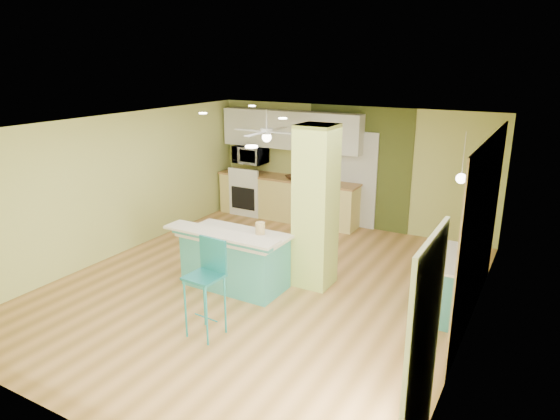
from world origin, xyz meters
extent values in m
cube|color=#9E6F37|center=(0.00, 0.00, -0.01)|extent=(6.00, 7.00, 0.01)
cube|color=white|center=(0.00, 0.00, 2.50)|extent=(6.00, 7.00, 0.01)
cube|color=#C2C86B|center=(0.00, 3.50, 1.25)|extent=(6.00, 0.01, 2.50)
cube|color=#C2C86B|center=(0.00, -3.50, 1.25)|extent=(6.00, 0.01, 2.50)
cube|color=#C2C86B|center=(-3.00, 0.00, 1.25)|extent=(0.01, 7.00, 2.50)
cube|color=#C2C86B|center=(3.00, 0.00, 1.25)|extent=(0.01, 7.00, 2.50)
cube|color=#8F7052|center=(2.99, 0.60, 1.25)|extent=(0.02, 3.40, 2.50)
cube|color=#485321|center=(0.20, 3.49, 1.25)|extent=(2.20, 0.02, 2.50)
cube|color=silver|center=(0.20, 3.46, 1.00)|extent=(0.82, 0.05, 2.00)
cube|color=white|center=(2.97, -2.30, 1.05)|extent=(0.04, 1.08, 2.10)
cube|color=#B5C95D|center=(0.65, 0.50, 1.25)|extent=(0.55, 0.55, 2.50)
cube|color=#EFDA7D|center=(-1.30, 3.20, 0.45)|extent=(3.20, 0.60, 0.90)
cube|color=#A26C37|center=(-1.30, 3.20, 0.92)|extent=(3.25, 0.63, 0.04)
cube|color=white|center=(-2.25, 3.20, 0.45)|extent=(0.76, 0.64, 0.90)
cube|color=black|center=(-2.25, 2.87, 0.42)|extent=(0.59, 0.02, 0.50)
cube|color=white|center=(-2.25, 2.90, 0.99)|extent=(0.76, 0.06, 0.18)
cube|color=white|center=(-1.30, 3.32, 1.95)|extent=(3.20, 0.34, 0.80)
imported|color=white|center=(-2.25, 3.20, 1.35)|extent=(0.70, 0.48, 0.39)
cylinder|color=white|center=(-1.10, 2.00, 2.30)|extent=(0.03, 0.03, 0.40)
cylinder|color=white|center=(-1.10, 2.00, 2.10)|extent=(0.24, 0.24, 0.10)
sphere|color=white|center=(-1.10, 2.00, 1.98)|extent=(0.18, 0.18, 0.18)
cylinder|color=silver|center=(2.65, 0.75, 2.19)|extent=(0.01, 0.01, 0.62)
sphere|color=white|center=(2.65, 0.75, 1.88)|extent=(0.14, 0.14, 0.14)
cube|color=brown|center=(2.96, 0.80, 1.55)|extent=(0.03, 0.90, 0.70)
cube|color=teal|center=(-0.38, -0.18, 0.41)|extent=(1.54, 0.78, 0.81)
cube|color=beige|center=(-0.38, -0.18, 0.83)|extent=(1.63, 0.87, 0.05)
cube|color=teal|center=(-0.38, -0.54, 0.91)|extent=(1.73, 0.15, 0.12)
cube|color=beige|center=(-0.38, -0.54, 0.97)|extent=(1.85, 0.40, 0.04)
cylinder|color=teal|center=(-0.08, -1.73, 0.40)|extent=(0.03, 0.03, 0.79)
cylinder|color=teal|center=(0.27, -1.75, 0.40)|extent=(0.03, 0.03, 0.79)
cylinder|color=teal|center=(-0.05, -1.38, 0.40)|extent=(0.03, 0.03, 0.79)
cylinder|color=teal|center=(0.30, -1.40, 0.40)|extent=(0.03, 0.03, 0.79)
cube|color=teal|center=(0.11, -1.56, 0.81)|extent=(0.45, 0.45, 0.03)
cube|color=teal|center=(0.12, -1.38, 1.05)|extent=(0.42, 0.06, 0.44)
cube|color=teal|center=(2.70, 0.61, 0.39)|extent=(0.50, 1.22, 0.78)
cube|color=white|center=(2.70, 0.61, 0.80)|extent=(0.54, 1.27, 0.03)
imported|color=#3D2619|center=(-1.11, 3.12, 0.98)|extent=(0.41, 0.41, 0.08)
cylinder|color=gold|center=(-0.04, 0.02, 0.94)|extent=(0.15, 0.15, 0.18)
camera|label=1|loc=(3.71, -6.04, 3.40)|focal=32.00mm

